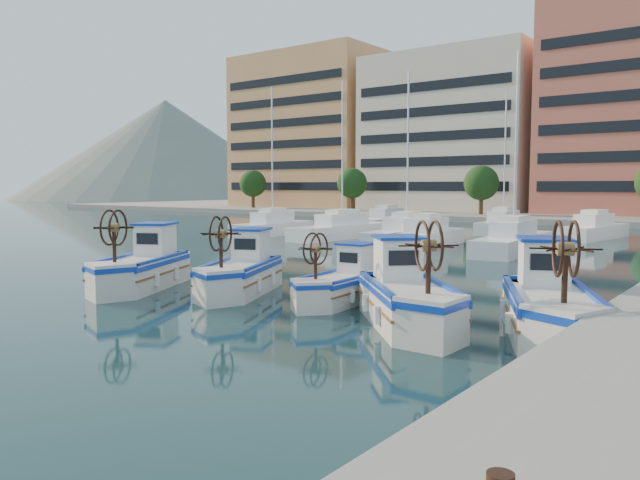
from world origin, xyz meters
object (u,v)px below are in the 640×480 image
Objects in this scene: fishing_boat_c at (343,282)px; fishing_boat_d at (407,295)px; fishing_boat_a at (143,266)px; fishing_boat_b at (242,271)px; fishing_boat_e at (549,303)px.

fishing_boat_d is at bearing -30.65° from fishing_boat_c.
fishing_boat_c is at bearing -11.17° from fishing_boat_a.
fishing_boat_a is at bearing 177.22° from fishing_boat_b.
fishing_boat_a is 1.28× the size of fishing_boat_c.
fishing_boat_d reaches higher than fishing_boat_c.
fishing_boat_c is at bearing -14.94° from fishing_boat_b.
fishing_boat_b is 1.21× the size of fishing_boat_c.
fishing_boat_b is 1.01× the size of fishing_boat_d.
fishing_boat_c is at bearing 149.62° from fishing_boat_e.
fishing_boat_b is (3.75, 1.52, -0.05)m from fishing_boat_a.
fishing_boat_e reaches higher than fishing_boat_d.
fishing_boat_c is (4.04, 0.71, -0.12)m from fishing_boat_b.
fishing_boat_e is (6.96, -0.63, 0.19)m from fishing_boat_c.
fishing_boat_d is at bearing -24.21° from fishing_boat_a.
fishing_boat_c is (7.79, 2.23, -0.17)m from fishing_boat_a.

